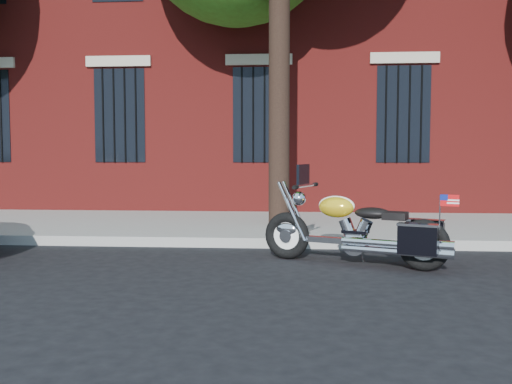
{
  "coord_description": "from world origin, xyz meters",
  "views": [
    {
      "loc": [
        0.84,
        -7.01,
        1.42
      ],
      "look_at": [
        0.26,
        0.8,
        0.87
      ],
      "focal_mm": 40.0,
      "sensor_mm": 36.0,
      "label": 1
    }
  ],
  "objects": [
    {
      "name": "curb",
      "position": [
        0.0,
        1.38,
        0.07
      ],
      "size": [
        40.0,
        0.16,
        0.15
      ],
      "primitive_type": "cube",
      "color": "gray",
      "rests_on": "ground"
    },
    {
      "name": "motorcycle",
      "position": [
        1.63,
        0.1,
        0.43
      ],
      "size": [
        2.27,
        1.32,
        1.26
      ],
      "rotation": [
        0.0,
        0.0,
        -0.38
      ],
      "color": "black",
      "rests_on": "ground"
    },
    {
      "name": "sidewalk",
      "position": [
        0.0,
        3.26,
        0.07
      ],
      "size": [
        40.0,
        3.6,
        0.15
      ],
      "primitive_type": "cube",
      "color": "gray",
      "rests_on": "ground"
    },
    {
      "name": "ground",
      "position": [
        0.0,
        0.0,
        0.0
      ],
      "size": [
        120.0,
        120.0,
        0.0
      ],
      "primitive_type": "plane",
      "color": "black",
      "rests_on": "ground"
    }
  ]
}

